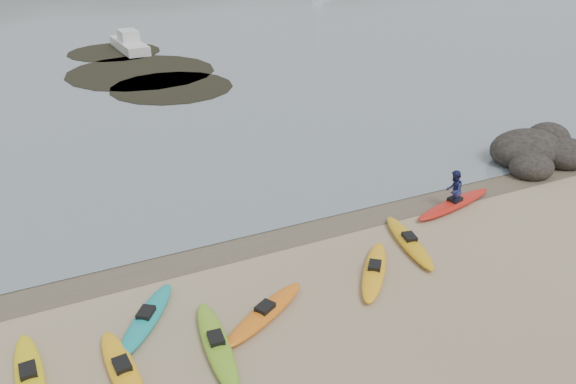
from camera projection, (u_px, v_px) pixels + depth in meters
ground at (288, 227)px, 21.38m from camera, size 600.00×600.00×0.00m
wet_sand at (291, 231)px, 21.13m from camera, size 60.00×60.00×0.00m
kayaks at (282, 292)px, 17.42m from camera, size 18.77×6.53×0.34m
person_east at (454, 190)px, 22.35m from camera, size 1.03×1.00×1.67m
rock_cluster at (538, 156)px, 27.07m from camera, size 5.38×3.97×1.87m
kelp_mats at (141, 70)px, 42.96m from camera, size 11.07×21.25×0.04m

